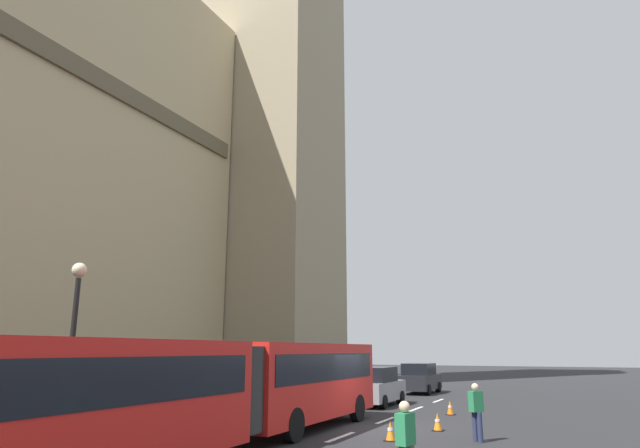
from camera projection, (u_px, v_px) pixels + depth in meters
The scene contains 11 objects.
ground_plane at pixel (368, 427), 19.29m from camera, with size 160.00×160.00×0.00m, color #262628.
lane_centre_marking at pixel (341, 437), 17.01m from camera, with size 29.80×0.16×0.01m.
articulated_bus at pixel (221, 385), 14.91m from camera, with size 18.11×2.54×2.90m.
sedan_lead at pixel (376, 386), 26.81m from camera, with size 4.40×1.86×1.85m.
sedan_trailing at pixel (420, 378), 34.41m from camera, with size 4.40×1.86×1.85m.
traffic_cone_west at pixel (390, 431), 16.36m from camera, with size 0.36×0.36×0.58m.
traffic_cone_middle at pixel (438, 422), 18.39m from camera, with size 0.36×0.36×0.58m.
traffic_cone_east at pixel (450, 408), 22.91m from camera, with size 0.36×0.36×0.58m.
street_lamp at pixel (73, 337), 15.97m from camera, with size 0.44×0.44×5.27m.
pedestrian_near_cones at pixel (406, 442), 10.59m from camera, with size 0.45×0.35×1.69m.
pedestrian_by_kerb at pixel (476, 410), 16.30m from camera, with size 0.46×0.44×1.69m.
Camera 1 is at (-19.28, -6.97, 2.68)m, focal length 30.36 mm.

